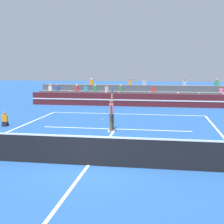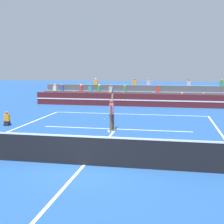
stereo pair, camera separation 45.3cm
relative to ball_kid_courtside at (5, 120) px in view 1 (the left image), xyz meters
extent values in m
plane|color=navy|center=(6.43, -6.26, -0.33)|extent=(120.00, 120.00, 0.00)
cube|color=white|center=(6.43, 5.64, -0.33)|extent=(11.00, 0.10, 0.01)
cube|color=white|center=(6.43, 0.17, -0.33)|extent=(8.25, 0.10, 0.01)
cube|color=white|center=(6.43, -6.26, -0.33)|extent=(0.10, 12.85, 0.01)
cube|color=black|center=(6.43, -6.26, 0.17)|extent=(11.90, 0.02, 1.00)
cube|color=white|center=(6.43, -6.26, 0.70)|extent=(11.90, 0.04, 0.06)
cube|color=#51191E|center=(6.43, 10.04, 0.22)|extent=(18.00, 0.24, 1.10)
cube|color=white|center=(6.43, 9.91, 0.22)|extent=(18.00, 0.02, 0.10)
cube|color=#4C515B|center=(6.43, 11.32, -0.06)|extent=(18.30, 0.95, 0.55)
cube|color=#2D4CA5|center=(12.07, 11.14, 0.44)|extent=(0.32, 0.22, 0.44)
sphere|color=#9E7051|center=(12.07, 11.14, 0.76)|extent=(0.18, 0.18, 0.18)
cube|color=orange|center=(3.92, 11.14, 0.44)|extent=(0.32, 0.22, 0.44)
sphere|color=tan|center=(3.92, 11.14, 0.76)|extent=(0.18, 0.18, 0.18)
cube|color=red|center=(10.27, 11.14, 0.44)|extent=(0.32, 0.22, 0.44)
sphere|color=tan|center=(10.27, 11.14, 0.76)|extent=(0.18, 0.18, 0.18)
cube|color=#B2B2B7|center=(-1.29, 11.14, 0.44)|extent=(0.32, 0.22, 0.44)
sphere|color=brown|center=(-1.29, 11.14, 0.76)|extent=(0.18, 0.18, 0.18)
cube|color=teal|center=(0.54, 11.14, 0.44)|extent=(0.32, 0.22, 0.44)
sphere|color=#9E7051|center=(0.54, 11.14, 0.76)|extent=(0.18, 0.18, 0.18)
cube|color=#B2B2B7|center=(-0.62, 11.14, 0.44)|extent=(0.32, 0.22, 0.44)
sphere|color=brown|center=(-0.62, 11.14, 0.76)|extent=(0.18, 0.18, 0.18)
cube|color=black|center=(7.82, 11.14, 0.44)|extent=(0.32, 0.22, 0.44)
sphere|color=#9E7051|center=(7.82, 11.14, 0.76)|extent=(0.18, 0.18, 0.18)
cube|color=#B2B2B7|center=(6.49, 11.14, 0.44)|extent=(0.32, 0.22, 0.44)
sphere|color=brown|center=(6.49, 11.14, 0.76)|extent=(0.18, 0.18, 0.18)
cube|color=pink|center=(14.10, 11.14, 0.44)|extent=(0.32, 0.22, 0.44)
sphere|color=tan|center=(14.10, 11.14, 0.76)|extent=(0.18, 0.18, 0.18)
cube|color=#2D4CA5|center=(1.74, 11.14, 0.44)|extent=(0.32, 0.22, 0.44)
sphere|color=brown|center=(1.74, 11.14, 0.76)|extent=(0.18, 0.18, 0.18)
cube|color=purple|center=(5.12, 11.14, 0.44)|extent=(0.32, 0.22, 0.44)
sphere|color=#9E7051|center=(5.12, 11.14, 0.76)|extent=(0.18, 0.18, 0.18)
cube|color=#4C515B|center=(6.43, 12.27, 0.22)|extent=(18.30, 0.95, 1.10)
cube|color=#338C4C|center=(5.11, 12.09, 0.99)|extent=(0.32, 0.22, 0.44)
sphere|color=tan|center=(5.11, 12.09, 1.31)|extent=(0.18, 0.18, 0.18)
cube|color=red|center=(0.92, 12.09, 0.99)|extent=(0.32, 0.22, 0.44)
sphere|color=beige|center=(0.92, 12.09, 1.31)|extent=(0.18, 0.18, 0.18)
cube|color=pink|center=(14.03, 12.09, 0.99)|extent=(0.32, 0.22, 0.44)
sphere|color=brown|center=(14.03, 12.09, 1.31)|extent=(0.18, 0.18, 0.18)
cube|color=red|center=(8.14, 12.09, 0.99)|extent=(0.32, 0.22, 0.44)
sphere|color=brown|center=(8.14, 12.09, 1.31)|extent=(0.18, 0.18, 0.18)
cube|color=#2D4CA5|center=(-1.00, 12.09, 0.99)|extent=(0.32, 0.22, 0.44)
sphere|color=#9E7051|center=(-1.00, 12.09, 1.31)|extent=(0.18, 0.18, 0.18)
cube|color=teal|center=(1.83, 12.09, 0.99)|extent=(0.32, 0.22, 0.44)
sphere|color=brown|center=(1.83, 12.09, 1.31)|extent=(0.18, 0.18, 0.18)
cube|color=#338C4C|center=(2.69, 12.09, 0.99)|extent=(0.32, 0.22, 0.44)
sphere|color=beige|center=(2.69, 12.09, 1.31)|extent=(0.18, 0.18, 0.18)
cube|color=#B2B2B7|center=(3.80, 12.09, 0.99)|extent=(0.32, 0.22, 0.44)
sphere|color=brown|center=(3.80, 12.09, 1.31)|extent=(0.18, 0.18, 0.18)
cube|color=silver|center=(-1.70, 12.09, 0.99)|extent=(0.32, 0.22, 0.44)
sphere|color=tan|center=(-1.70, 12.09, 1.31)|extent=(0.18, 0.18, 0.18)
cube|color=#4C515B|center=(6.43, 13.22, 0.49)|extent=(18.30, 0.95, 1.65)
cube|color=#338C4C|center=(13.80, 13.04, 1.54)|extent=(0.32, 0.22, 0.44)
sphere|color=#9E7051|center=(13.80, 13.04, 1.86)|extent=(0.18, 0.18, 0.18)
cube|color=#B2B2B7|center=(7.24, 13.04, 1.54)|extent=(0.32, 0.22, 0.44)
sphere|color=#9E7051|center=(7.24, 13.04, 1.86)|extent=(0.18, 0.18, 0.18)
cube|color=orange|center=(5.92, 13.04, 1.54)|extent=(0.32, 0.22, 0.44)
sphere|color=brown|center=(5.92, 13.04, 1.86)|extent=(0.18, 0.18, 0.18)
cube|color=orange|center=(2.15, 13.04, 1.54)|extent=(0.32, 0.22, 0.44)
sphere|color=beige|center=(2.15, 13.04, 1.86)|extent=(0.18, 0.18, 0.18)
cube|color=#B2B2B7|center=(10.93, 13.04, 1.54)|extent=(0.32, 0.22, 0.44)
sphere|color=brown|center=(10.93, 13.04, 1.86)|extent=(0.18, 0.18, 0.18)
cube|color=black|center=(0.00, 0.00, -0.27)|extent=(0.28, 0.36, 0.12)
cube|color=black|center=(0.00, 0.00, -0.15)|extent=(0.28, 0.24, 0.18)
cube|color=orange|center=(0.00, 0.00, 0.14)|extent=(0.30, 0.18, 0.40)
sphere|color=brown|center=(0.00, 0.00, 0.43)|extent=(0.17, 0.17, 0.17)
cylinder|color=brown|center=(6.31, -0.69, 0.12)|extent=(0.14, 0.14, 0.90)
cylinder|color=brown|center=(6.37, -0.46, 0.12)|extent=(0.14, 0.14, 0.90)
cube|color=navy|center=(6.32, -0.59, 0.61)|extent=(0.23, 0.34, 0.20)
cube|color=pink|center=(6.32, -0.59, 0.91)|extent=(0.23, 0.38, 0.56)
sphere|color=brown|center=(6.32, -0.59, 1.27)|extent=(0.22, 0.22, 0.22)
cube|color=white|center=(6.27, -0.69, -0.29)|extent=(0.27, 0.15, 0.09)
cube|color=white|center=(6.33, -0.47, -0.29)|extent=(0.27, 0.15, 0.09)
cylinder|color=brown|center=(6.34, -0.83, 0.85)|extent=(0.09, 0.09, 0.56)
cylinder|color=brown|center=(6.28, -0.21, 1.38)|extent=(0.13, 0.41, 0.55)
cylinder|color=black|center=(6.26, 0.01, 1.72)|extent=(0.05, 0.15, 0.20)
torus|color=#1E4C99|center=(6.25, 0.11, 1.87)|extent=(0.07, 0.43, 0.43)
sphere|color=#C6DB33|center=(5.18, 2.95, -0.30)|extent=(0.07, 0.07, 0.07)
camera|label=1|loc=(8.92, -16.49, 3.12)|focal=50.00mm
camera|label=2|loc=(9.37, -16.41, 3.12)|focal=50.00mm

